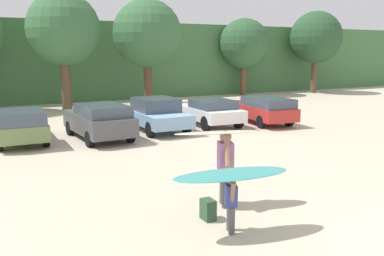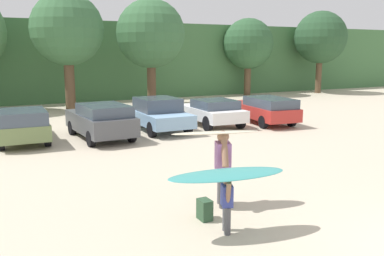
{
  "view_description": "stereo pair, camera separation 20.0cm",
  "coord_description": "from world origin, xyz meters",
  "px_view_note": "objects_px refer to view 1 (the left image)",
  "views": [
    {
      "loc": [
        -7.55,
        -3.61,
        3.56
      ],
      "look_at": [
        -1.33,
        8.28,
        1.13
      ],
      "focal_mm": 39.34,
      "sensor_mm": 36.0,
      "label": 1
    },
    {
      "loc": [
        -7.37,
        -3.7,
        3.56
      ],
      "look_at": [
        -1.33,
        8.28,
        1.13
      ],
      "focal_mm": 39.34,
      "sensor_mm": 36.0,
      "label": 2
    }
  ],
  "objects_px": {
    "parked_car_sky_blue": "(156,114)",
    "person_child": "(231,201)",
    "person_adult": "(225,164)",
    "parked_car_red": "(261,109)",
    "surfboard_cream": "(218,133)",
    "backpack_dropped": "(208,210)",
    "parked_car_white": "(210,111)",
    "surfboard_teal": "(232,174)",
    "parked_car_dark_gray": "(99,120)",
    "parked_car_olive_green": "(20,125)"
  },
  "relations": [
    {
      "from": "surfboard_teal",
      "to": "parked_car_sky_blue",
      "type": "bearing_deg",
      "value": -96.6
    },
    {
      "from": "parked_car_white",
      "to": "surfboard_cream",
      "type": "xyz_separation_m",
      "value": [
        -5.27,
        -9.48,
        1.02
      ]
    },
    {
      "from": "parked_car_olive_green",
      "to": "surfboard_cream",
      "type": "xyz_separation_m",
      "value": [
        3.37,
        -9.48,
        1.01
      ]
    },
    {
      "from": "person_adult",
      "to": "surfboard_cream",
      "type": "bearing_deg",
      "value": -14.16
    },
    {
      "from": "parked_car_dark_gray",
      "to": "person_child",
      "type": "xyz_separation_m",
      "value": [
        -0.18,
        -10.25,
        -0.13
      ]
    },
    {
      "from": "parked_car_dark_gray",
      "to": "surfboard_cream",
      "type": "xyz_separation_m",
      "value": [
        0.38,
        -8.81,
        0.95
      ]
    },
    {
      "from": "person_adult",
      "to": "surfboard_teal",
      "type": "xyz_separation_m",
      "value": [
        -0.75,
        -1.42,
        0.22
      ]
    },
    {
      "from": "person_adult",
      "to": "parked_car_olive_green",
      "type": "bearing_deg",
      "value": -48.12
    },
    {
      "from": "parked_car_red",
      "to": "backpack_dropped",
      "type": "xyz_separation_m",
      "value": [
        -8.62,
        -9.64,
        -0.51
      ]
    },
    {
      "from": "person_adult",
      "to": "backpack_dropped",
      "type": "height_order",
      "value": "person_adult"
    },
    {
      "from": "parked_car_red",
      "to": "parked_car_olive_green",
      "type": "bearing_deg",
      "value": 93.43
    },
    {
      "from": "parked_car_dark_gray",
      "to": "parked_car_white",
      "type": "distance_m",
      "value": 5.69
    },
    {
      "from": "parked_car_dark_gray",
      "to": "parked_car_sky_blue",
      "type": "relative_size",
      "value": 1.0
    },
    {
      "from": "person_child",
      "to": "surfboard_teal",
      "type": "relative_size",
      "value": 0.47
    },
    {
      "from": "parked_car_white",
      "to": "backpack_dropped",
      "type": "height_order",
      "value": "parked_car_white"
    },
    {
      "from": "parked_car_red",
      "to": "surfboard_cream",
      "type": "height_order",
      "value": "surfboard_cream"
    },
    {
      "from": "parked_car_sky_blue",
      "to": "person_adult",
      "type": "height_order",
      "value": "person_adult"
    },
    {
      "from": "parked_car_olive_green",
      "to": "parked_car_dark_gray",
      "type": "xyz_separation_m",
      "value": [
        3.0,
        -0.67,
        0.06
      ]
    },
    {
      "from": "parked_car_white",
      "to": "surfboard_teal",
      "type": "bearing_deg",
      "value": 153.39
    },
    {
      "from": "parked_car_sky_blue",
      "to": "person_child",
      "type": "distance_m",
      "value": 11.42
    },
    {
      "from": "parked_car_dark_gray",
      "to": "surfboard_teal",
      "type": "relative_size",
      "value": 1.73
    },
    {
      "from": "surfboard_cream",
      "to": "backpack_dropped",
      "type": "xyz_separation_m",
      "value": [
        -0.64,
        -0.67,
        -1.51
      ]
    },
    {
      "from": "parked_car_sky_blue",
      "to": "person_adult",
      "type": "xyz_separation_m",
      "value": [
        -2.31,
        -9.68,
        0.24
      ]
    },
    {
      "from": "parked_car_white",
      "to": "surfboard_teal",
      "type": "xyz_separation_m",
      "value": [
        -5.88,
        -11.0,
        0.51
      ]
    },
    {
      "from": "parked_car_dark_gray",
      "to": "surfboard_cream",
      "type": "bearing_deg",
      "value": 178.83
    },
    {
      "from": "parked_car_dark_gray",
      "to": "surfboard_cream",
      "type": "distance_m",
      "value": 8.87
    },
    {
      "from": "parked_car_olive_green",
      "to": "surfboard_teal",
      "type": "xyz_separation_m",
      "value": [
        2.77,
        -11.01,
        0.49
      ]
    },
    {
      "from": "parked_car_olive_green",
      "to": "parked_car_white",
      "type": "distance_m",
      "value": 8.65
    },
    {
      "from": "parked_car_sky_blue",
      "to": "parked_car_red",
      "type": "height_order",
      "value": "parked_car_sky_blue"
    },
    {
      "from": "parked_car_white",
      "to": "parked_car_olive_green",
      "type": "bearing_deg",
      "value": 91.45
    },
    {
      "from": "parked_car_olive_green",
      "to": "parked_car_red",
      "type": "bearing_deg",
      "value": -91.3
    },
    {
      "from": "person_child",
      "to": "surfboard_cream",
      "type": "distance_m",
      "value": 1.88
    },
    {
      "from": "parked_car_dark_gray",
      "to": "parked_car_sky_blue",
      "type": "distance_m",
      "value": 2.93
    },
    {
      "from": "parked_car_olive_green",
      "to": "parked_car_red",
      "type": "height_order",
      "value": "parked_car_olive_green"
    },
    {
      "from": "parked_car_dark_gray",
      "to": "parked_car_white",
      "type": "height_order",
      "value": "parked_car_dark_gray"
    },
    {
      "from": "person_adult",
      "to": "person_child",
      "type": "bearing_deg",
      "value": 84.12
    },
    {
      "from": "parked_car_white",
      "to": "backpack_dropped",
      "type": "xyz_separation_m",
      "value": [
        -5.91,
        -10.15,
        -0.49
      ]
    },
    {
      "from": "person_child",
      "to": "backpack_dropped",
      "type": "height_order",
      "value": "person_child"
    },
    {
      "from": "parked_car_dark_gray",
      "to": "person_adult",
      "type": "distance_m",
      "value": 8.93
    },
    {
      "from": "parked_car_red",
      "to": "person_adult",
      "type": "bearing_deg",
      "value": 145.18
    },
    {
      "from": "parked_car_red",
      "to": "surfboard_cream",
      "type": "relative_size",
      "value": 2.24
    },
    {
      "from": "parked_car_sky_blue",
      "to": "surfboard_cream",
      "type": "xyz_separation_m",
      "value": [
        -2.46,
        -9.58,
        0.97
      ]
    },
    {
      "from": "person_child",
      "to": "surfboard_cream",
      "type": "relative_size",
      "value": 0.54
    },
    {
      "from": "parked_car_red",
      "to": "surfboard_cream",
      "type": "xyz_separation_m",
      "value": [
        -7.98,
        -8.97,
        1.0
      ]
    },
    {
      "from": "surfboard_cream",
      "to": "backpack_dropped",
      "type": "height_order",
      "value": "surfboard_cream"
    },
    {
      "from": "parked_car_red",
      "to": "person_child",
      "type": "height_order",
      "value": "parked_car_red"
    },
    {
      "from": "person_adult",
      "to": "person_child",
      "type": "relative_size",
      "value": 1.53
    },
    {
      "from": "person_child",
      "to": "surfboard_cream",
      "type": "bearing_deg",
      "value": -89.41
    },
    {
      "from": "surfboard_cream",
      "to": "parked_car_sky_blue",
      "type": "bearing_deg",
      "value": -89.09
    },
    {
      "from": "parked_car_red",
      "to": "surfboard_cream",
      "type": "bearing_deg",
      "value": 144.35
    }
  ]
}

